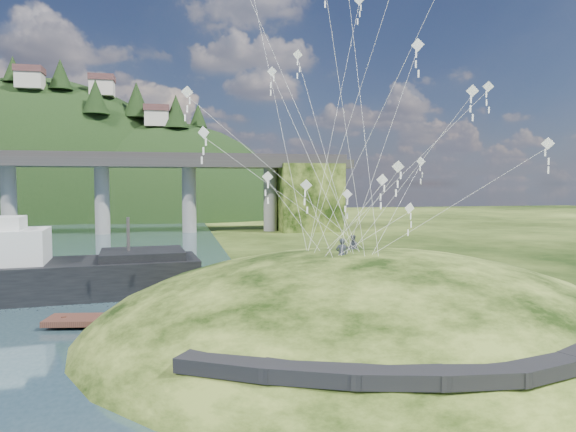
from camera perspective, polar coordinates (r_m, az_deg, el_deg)
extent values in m
plane|color=black|center=(29.65, -5.24, -14.47)|extent=(320.00, 320.00, 0.00)
ellipsoid|color=black|center=(33.82, 8.38, -14.86)|extent=(36.00, 32.00, 13.00)
cube|color=black|center=(21.31, -6.67, -16.07)|extent=(4.32, 3.62, 0.71)
cube|color=black|center=(20.27, 2.68, -16.92)|extent=(4.10, 2.97, 0.61)
cube|color=black|center=(20.34, 12.02, -16.94)|extent=(3.85, 2.37, 0.62)
cube|color=black|center=(21.35, 20.20, -16.21)|extent=(3.62, 1.83, 0.66)
cube|color=black|center=(23.17, 26.40, -14.74)|extent=(3.82, 2.27, 0.68)
cylinder|color=gray|center=(102.09, -28.61, 1.66)|extent=(2.60, 2.60, 13.00)
cylinder|color=gray|center=(98.88, -19.95, 1.83)|extent=(2.60, 2.60, 13.00)
cylinder|color=gray|center=(98.04, -10.93, 1.97)|extent=(2.60, 2.60, 13.00)
cylinder|color=gray|center=(99.64, -1.98, 2.06)|extent=(2.60, 2.60, 13.00)
cube|color=black|center=(101.26, 2.20, 2.09)|extent=(12.00, 11.00, 13.00)
ellipsoid|color=black|center=(158.98, -25.61, -2.23)|extent=(96.00, 68.00, 88.00)
ellipsoid|color=black|center=(147.24, -12.89, -3.97)|extent=(76.00, 56.00, 72.00)
cone|color=black|center=(150.17, -28.25, 14.20)|extent=(4.97, 4.97, 6.54)
cone|color=black|center=(145.40, -23.97, 14.20)|extent=(5.83, 5.83, 7.67)
cone|color=black|center=(138.05, -20.60, 12.30)|extent=(6.47, 6.47, 8.51)
cone|color=black|center=(143.99, -16.48, 12.27)|extent=(7.13, 7.13, 9.38)
cone|color=black|center=(138.27, -12.35, 11.29)|extent=(6.56, 6.56, 8.63)
cone|color=black|center=(143.93, -9.96, 10.94)|extent=(4.88, 4.88, 6.42)
cube|color=beige|center=(144.43, -26.75, 13.23)|extent=(6.00, 5.00, 4.00)
cube|color=brown|center=(144.92, -26.78, 14.28)|extent=(6.40, 5.40, 1.60)
cube|color=beige|center=(147.30, -19.95, 13.17)|extent=(6.00, 5.00, 4.00)
cube|color=brown|center=(147.78, -19.97, 14.20)|extent=(6.40, 5.40, 1.60)
cube|color=beige|center=(139.05, -14.38, 10.39)|extent=(6.00, 5.00, 4.00)
cube|color=brown|center=(139.40, -14.40, 11.50)|extent=(6.40, 5.40, 1.60)
cube|color=black|center=(45.85, -25.76, -6.46)|extent=(25.22, 8.83, 2.92)
cube|color=black|center=(45.07, -15.86, -4.09)|extent=(7.20, 6.18, 0.67)
cylinder|color=#2D2B2B|center=(44.89, -17.32, -2.27)|extent=(0.27, 0.27, 3.37)
cube|color=#3A1E17|center=(34.81, -13.90, -11.02)|extent=(14.61, 4.56, 0.36)
cylinder|color=#3A1E17|center=(36.53, -23.65, -10.94)|extent=(0.31, 0.31, 1.03)
cylinder|color=#3A1E17|center=(35.58, -18.89, -11.22)|extent=(0.31, 0.31, 1.03)
cylinder|color=#3A1E17|center=(34.88, -13.90, -11.43)|extent=(0.31, 0.31, 1.03)
cylinder|color=#3A1E17|center=(34.44, -8.73, -11.56)|extent=(0.31, 0.31, 1.03)
cylinder|color=#3A1E17|center=(34.28, -3.47, -11.60)|extent=(0.31, 0.31, 1.03)
imported|color=#292D36|center=(30.95, 5.99, -2.47)|extent=(0.77, 0.56, 1.93)
imported|color=#292D36|center=(33.86, 7.18, -2.10)|extent=(0.98, 0.83, 1.77)
cube|color=white|center=(32.71, -11.14, 13.38)|extent=(0.74, 0.24, 0.72)
cube|color=white|center=(32.63, -11.13, 12.48)|extent=(0.10, 0.05, 0.43)
cube|color=white|center=(32.55, -11.12, 11.57)|extent=(0.10, 0.05, 0.43)
cube|color=white|center=(32.48, -11.11, 10.66)|extent=(0.10, 0.05, 0.43)
cube|color=white|center=(29.83, 10.43, 3.97)|extent=(0.70, 0.17, 0.69)
cube|color=white|center=(29.83, 10.42, 3.03)|extent=(0.09, 0.03, 0.40)
cube|color=white|center=(29.84, 10.41, 2.08)|extent=(0.09, 0.03, 0.40)
cube|color=white|center=(29.86, 10.40, 1.14)|extent=(0.09, 0.03, 0.40)
cube|color=white|center=(34.10, 6.59, 2.43)|extent=(0.56, 0.45, 0.68)
cube|color=white|center=(34.12, 6.59, 1.61)|extent=(0.09, 0.06, 0.40)
cube|color=white|center=(34.14, 6.58, 0.80)|extent=(0.09, 0.06, 0.40)
cube|color=white|center=(34.16, 6.57, -0.01)|extent=(0.09, 0.06, 0.40)
cube|color=white|center=(32.73, -2.28, 4.37)|extent=(0.72, 0.22, 0.70)
cube|color=white|center=(32.73, -2.28, 3.48)|extent=(0.09, 0.04, 0.42)
cube|color=white|center=(32.73, -2.28, 2.59)|extent=(0.09, 0.04, 0.42)
cube|color=white|center=(32.75, -2.27, 1.70)|extent=(0.09, 0.04, 0.42)
cube|color=white|center=(31.55, 4.02, 22.52)|extent=(0.09, 0.02, 0.39)
cube|color=white|center=(36.55, 19.81, 12.95)|extent=(0.71, 0.46, 0.78)
cube|color=white|center=(36.46, 19.79, 12.07)|extent=(0.11, 0.05, 0.47)
cube|color=white|center=(36.38, 19.77, 11.18)|extent=(0.11, 0.05, 0.47)
cube|color=white|center=(36.31, 19.75, 10.29)|extent=(0.11, 0.05, 0.47)
cube|color=white|center=(36.79, 2.03, 3.46)|extent=(0.81, 0.34, 0.82)
cube|color=white|center=(36.79, 2.02, 2.52)|extent=(0.11, 0.03, 0.49)
cube|color=white|center=(36.81, 2.02, 1.58)|extent=(0.11, 0.03, 0.49)
cube|color=white|center=(36.84, 2.02, 0.64)|extent=(0.11, 0.03, 0.49)
cube|color=white|center=(29.68, 12.14, 5.39)|extent=(0.68, 0.25, 0.69)
cube|color=white|center=(29.67, 12.13, 4.43)|extent=(0.09, 0.02, 0.41)
cube|color=white|center=(29.66, 12.11, 3.48)|extent=(0.09, 0.02, 0.41)
cube|color=white|center=(29.67, 12.10, 2.52)|extent=(0.09, 0.02, 0.41)
cube|color=white|center=(36.23, 21.37, 13.25)|extent=(0.65, 0.32, 0.68)
cube|color=white|center=(36.14, 21.35, 12.48)|extent=(0.09, 0.03, 0.40)
cube|color=white|center=(36.07, 21.33, 11.71)|extent=(0.09, 0.03, 0.40)
cube|color=white|center=(36.00, 21.31, 10.93)|extent=(0.09, 0.03, 0.40)
cube|color=white|center=(34.57, 14.22, 17.95)|extent=(0.67, 0.54, 0.81)
cube|color=white|center=(34.43, 14.21, 17.02)|extent=(0.10, 0.07, 0.47)
cube|color=white|center=(34.30, 14.19, 16.08)|extent=(0.10, 0.07, 0.47)
cube|color=white|center=(34.18, 14.18, 15.14)|extent=(0.10, 0.07, 0.47)
cube|color=white|center=(40.29, 14.55, 5.89)|extent=(0.42, 0.61, 0.69)
cube|color=white|center=(40.27, 14.54, 5.17)|extent=(0.08, 0.07, 0.41)
cube|color=white|center=(40.26, 14.53, 4.46)|extent=(0.08, 0.07, 0.41)
cube|color=white|center=(40.25, 14.52, 3.74)|extent=(0.08, 0.07, 0.41)
cube|color=white|center=(36.90, 1.08, 17.49)|extent=(0.69, 0.23, 0.67)
cube|color=white|center=(36.79, 1.08, 16.76)|extent=(0.09, 0.05, 0.40)
cube|color=white|center=(36.68, 1.08, 16.01)|extent=(0.09, 0.05, 0.40)
cube|color=white|center=(36.58, 1.08, 15.27)|extent=(0.09, 0.05, 0.40)
cube|color=white|center=(38.63, -1.80, 15.75)|extent=(0.69, 0.25, 0.70)
cube|color=white|center=(38.53, -1.80, 15.02)|extent=(0.09, 0.02, 0.41)
cube|color=white|center=(38.43, -1.80, 14.28)|extent=(0.09, 0.02, 0.41)
cube|color=white|center=(38.34, -1.79, 13.54)|extent=(0.09, 0.02, 0.41)
cube|color=white|center=(31.88, 13.36, 0.86)|extent=(0.69, 0.20, 0.68)
cube|color=white|center=(31.91, 13.34, -0.02)|extent=(0.09, 0.06, 0.40)
cube|color=white|center=(31.94, 13.33, -0.90)|extent=(0.09, 0.06, 0.40)
cube|color=white|center=(31.98, 13.32, -1.78)|extent=(0.09, 0.06, 0.40)
cube|color=white|center=(43.47, 7.91, 22.67)|extent=(0.65, 0.50, 0.77)
cube|color=white|center=(43.29, 7.90, 21.97)|extent=(0.10, 0.06, 0.45)
cube|color=white|center=(43.12, 7.90, 21.27)|extent=(0.10, 0.06, 0.45)
cube|color=white|center=(42.96, 7.89, 20.57)|extent=(0.10, 0.06, 0.45)
cube|color=white|center=(32.93, 26.91, 7.20)|extent=(0.53, 0.52, 0.70)
cube|color=white|center=(32.90, 26.89, 6.32)|extent=(0.09, 0.06, 0.41)
cube|color=white|center=(32.87, 26.86, 5.45)|extent=(0.09, 0.06, 0.41)
cube|color=white|center=(32.86, 26.84, 4.58)|extent=(0.09, 0.06, 0.41)
cube|color=white|center=(35.34, -9.37, 9.14)|extent=(0.72, 0.57, 0.86)
cube|color=white|center=(35.29, -9.36, 8.14)|extent=(0.11, 0.07, 0.51)
cube|color=white|center=(35.24, -9.35, 7.13)|extent=(0.11, 0.07, 0.51)
cube|color=white|center=(35.21, -9.34, 6.12)|extent=(0.11, 0.07, 0.51)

